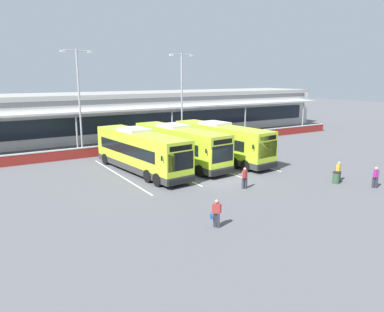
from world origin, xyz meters
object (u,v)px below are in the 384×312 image
pedestrian_in_dark_coat (376,177)px  pedestrian_near_bin (245,177)px  coach_bus_left_centre (180,146)px  litter_bin (336,178)px  coach_bus_leftmost (140,152)px  lamp_post_west (79,95)px  pedestrian_with_handbag (216,213)px  coach_bus_centre (221,143)px  pedestrian_child (339,171)px  lamp_post_centre (182,92)px

pedestrian_in_dark_coat → pedestrian_near_bin: 9.86m
coach_bus_left_centre → litter_bin: (7.30, -11.94, -1.32)m
coach_bus_leftmost → lamp_post_west: 11.79m
pedestrian_with_handbag → lamp_post_west: lamp_post_west is taller
pedestrian_near_bin → lamp_post_west: (-6.65, 19.35, 5.42)m
coach_bus_centre → pedestrian_with_handbag: coach_bus_centre is taller
pedestrian_child → litter_bin: pedestrian_child is taller
lamp_post_west → lamp_post_centre: size_ratio=1.00×
coach_bus_left_centre → pedestrian_with_handbag: (-5.75, -14.03, -0.93)m
coach_bus_leftmost → pedestrian_child: (12.17, -11.09, -0.91)m
coach_bus_leftmost → pedestrian_near_bin: coach_bus_leftmost is taller
coach_bus_leftmost → lamp_post_centre: (10.68, 11.08, 4.50)m
coach_bus_left_centre → lamp_post_west: bearing=122.2°
coach_bus_left_centre → litter_bin: 14.06m
pedestrian_child → lamp_post_centre: 22.87m
pedestrian_with_handbag → lamp_post_centre: bearing=63.6°
coach_bus_left_centre → coach_bus_centre: bearing=-7.4°
lamp_post_west → lamp_post_centre: 12.80m
pedestrian_child → pedestrian_near_bin: same height
pedestrian_with_handbag → litter_bin: bearing=9.1°
litter_bin → lamp_post_centre: bearing=92.2°
lamp_post_centre → coach_bus_left_centre: bearing=-121.4°
pedestrian_in_dark_coat → lamp_post_centre: lamp_post_centre is taller
coach_bus_centre → lamp_post_west: lamp_post_west is taller
coach_bus_left_centre → lamp_post_centre: size_ratio=1.12×
coach_bus_centre → lamp_post_centre: 12.14m
coach_bus_leftmost → lamp_post_centre: lamp_post_centre is taller
coach_bus_leftmost → litter_bin: bearing=-44.6°
pedestrian_with_handbag → pedestrian_in_dark_coat: (14.51, -0.23, 0.02)m
coach_bus_centre → litter_bin: 11.80m
coach_bus_leftmost → lamp_post_centre: size_ratio=1.12×
coach_bus_left_centre → pedestrian_near_bin: 9.26m
coach_bus_leftmost → lamp_post_west: (-2.11, 10.69, 4.50)m
lamp_post_centre → coach_bus_leftmost: bearing=-134.0°
lamp_post_west → lamp_post_centre: same height
pedestrian_near_bin → coach_bus_centre: bearing=64.4°
lamp_post_centre → litter_bin: size_ratio=11.83×
pedestrian_with_handbag → pedestrian_child: bearing=9.9°
coach_bus_centre → lamp_post_west: 15.85m
coach_bus_left_centre → pedestrian_in_dark_coat: bearing=-58.4°
lamp_post_west → litter_bin: size_ratio=11.83×
pedestrian_with_handbag → lamp_post_centre: (12.17, 24.54, 5.43)m
lamp_post_centre → litter_bin: (0.87, -22.46, -5.82)m
coach_bus_left_centre → lamp_post_centre: (6.42, 10.52, 4.50)m
pedestrian_with_handbag → coach_bus_left_centre: bearing=67.7°
pedestrian_child → litter_bin: size_ratio=1.74×
pedestrian_with_handbag → pedestrian_child: same height
lamp_post_centre → pedestrian_child: bearing=-86.1°
lamp_post_centre → pedestrian_in_dark_coat: bearing=-84.6°
pedestrian_in_dark_coat → lamp_post_centre: 25.46m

